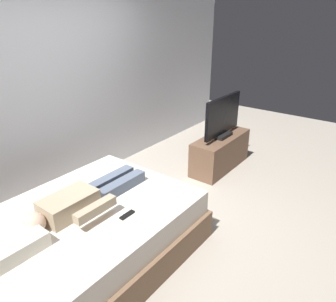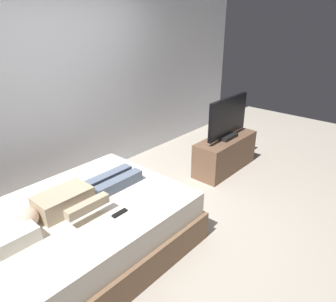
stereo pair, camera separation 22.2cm
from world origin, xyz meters
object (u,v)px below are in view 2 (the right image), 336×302
Objects in this scene: bed at (82,232)px; person at (77,197)px; tv_stand at (225,154)px; tv at (228,119)px; remote at (120,213)px; pillow at (0,239)px.

bed is 0.36m from person.
tv_stand is at bearing -0.84° from bed.
person reaches higher than bed.
tv reaches higher than tv_stand.
person is 0.44m from remote.
remote is at bearing -69.53° from person.
person is 2.45m from tv_stand.
tv_stand is at bearing -1.97° from person.
pillow is at bearing -176.16° from person.
bed is 2.51m from tv.
pillow is 3.15m from tv_stand.
tv is (2.45, -0.04, 0.52)m from bed.
bed is at bearing 179.16° from tv_stand.
tv_stand is 1.25× the size of tv.
bed is 0.49m from remote.
person is at bearing 178.03° from tv.
remote reaches higher than tv_stand.
bed is 4.15× the size of pillow.
tv_stand is (2.27, 0.32, -0.30)m from remote.
person is at bearing 58.61° from bed.
person reaches higher than remote.
remote is 2.31m from tv.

